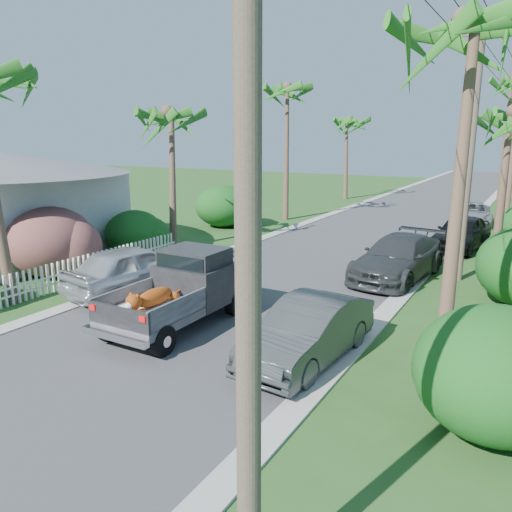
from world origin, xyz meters
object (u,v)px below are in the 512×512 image
Objects in this scene: pickup_truck at (189,287)px; utility_pole_c at (505,145)px; palm_l_c at (287,88)px; utility_pole_a at (248,195)px; parked_car_ln at (134,269)px; parked_car_rn at (308,332)px; parked_car_rf at (461,233)px; palm_r_a at (474,22)px; palm_r_b at (511,113)px; parked_car_rd at (472,214)px; utility_pole_b at (471,152)px; palm_l_b at (170,113)px; palm_l_d at (348,120)px; parked_car_rm at (398,258)px.

utility_pole_c is at bearing 75.57° from pickup_truck.
utility_pole_a is (11.60, -24.00, -3.31)m from palm_l_c.
parked_car_rn is at bearing 173.28° from parked_car_ln.
parked_car_rf is 0.51× the size of utility_pole_a.
utility_pole_a reaches higher than pickup_truck.
palm_r_a is (6.68, 1.24, 6.41)m from pickup_truck.
pickup_truck is 24.26m from utility_pole_c.
utility_pole_a is at bearing -90.00° from utility_pole_c.
palm_r_b is 13.11m from utility_pole_c.
parked_car_rf is 7.62m from parked_car_rd.
utility_pole_a is (9.20, -7.94, 3.78)m from parked_car_ln.
utility_pole_b and utility_pole_c have the same top height.
palm_l_c is (-10.87, 3.58, 7.14)m from parked_car_rf.
pickup_truck is 19.40m from palm_l_c.
utility_pole_c is at bearing 52.22° from palm_l_b.
parked_car_rn is 0.90× the size of parked_car_ln.
pickup_truck is 0.56× the size of palm_l_c.
parked_car_rd is at bearing 95.30° from utility_pole_b.
palm_l_c is at bearing 122.45° from parked_car_rn.
palm_l_b is at bearing -90.78° from palm_l_d.
pickup_truck is 0.57× the size of utility_pole_c.
parked_car_rd is 0.62× the size of palm_l_b.
palm_r_a reaches higher than parked_car_rd.
utility_pole_b is (12.40, 1.00, -1.55)m from palm_l_b.
utility_pole_c is (0.00, 15.00, 0.00)m from utility_pole_b.
parked_car_rm is at bearing -154.76° from utility_pole_b.
parked_car_ln reaches higher than parked_car_rf.
parked_car_rm is at bearing -65.28° from palm_l_d.
palm_l_d is at bearing 119.95° from utility_pole_b.
palm_r_b reaches higher than parked_car_rn.
palm_r_b is 17.08m from utility_pole_a.
palm_l_c is (-5.62, 17.24, 6.90)m from pickup_truck.
parked_car_rn is 0.47× the size of palm_l_c.
palm_l_c is at bearing -87.61° from palm_l_d.
utility_pole_a is (1.21, -28.03, 3.97)m from parked_car_rd.
parked_car_rn is 0.95× the size of parked_car_rd.
pickup_truck is 9.34m from palm_r_a.
palm_l_c is 15.05m from utility_pole_b.
utility_pole_b is (-1.00, -2.00, -1.35)m from palm_r_b.
utility_pole_b is (11.60, -9.00, -3.31)m from palm_l_c.
palm_r_a reaches higher than parked_car_rn.
utility_pole_c is at bearing -104.65° from parked_car_ln.
palm_l_c is at bearing 140.49° from parked_car_rm.
palm_l_d is (-10.10, 21.94, 5.67)m from parked_car_rm.
utility_pole_c reaches higher than palm_l_b.
palm_l_b reaches higher than parked_car_rm.
palm_l_b is (-11.67, -6.42, 5.37)m from parked_car_rf.
palm_l_d is (-2.90, 28.06, 5.62)m from parked_car_ln.
utility_pole_c reaches higher than parked_car_rm.
utility_pole_a is 1.00× the size of utility_pole_c.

